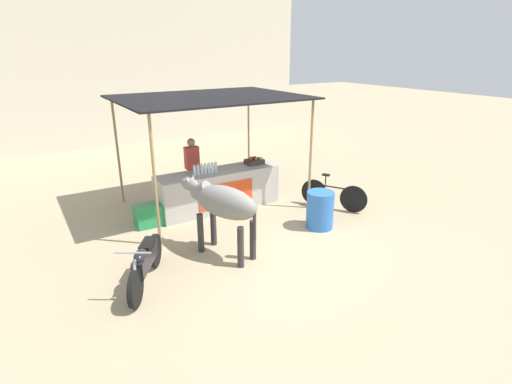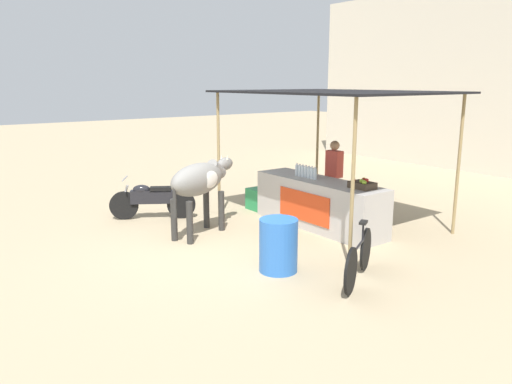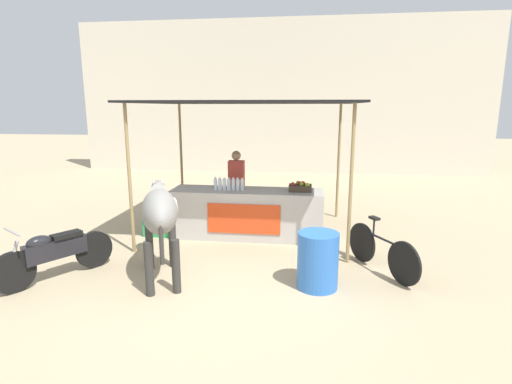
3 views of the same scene
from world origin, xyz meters
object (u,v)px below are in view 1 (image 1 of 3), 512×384
at_px(cow, 223,204).
at_px(vendor_behind_counter, 192,170).
at_px(motorcycle_parked, 145,262).
at_px(water_barrel, 320,210).
at_px(cooler_box, 149,215).
at_px(bicycle_leaning, 333,195).
at_px(fruit_crate, 254,161).
at_px(stall_counter, 219,190).

bearing_deg(cow, vendor_behind_counter, 77.81).
bearing_deg(motorcycle_parked, water_barrel, 3.60).
relative_size(water_barrel, cow, 0.45).
relative_size(vendor_behind_counter, cooler_box, 2.75).
bearing_deg(water_barrel, cooler_box, 146.69).
xyz_separation_m(water_barrel, cow, (-2.34, 0.02, 0.62)).
bearing_deg(bicycle_leaning, motorcycle_parked, -169.27).
xyz_separation_m(vendor_behind_counter, motorcycle_parked, (-2.21, -3.16, -0.42)).
bearing_deg(cooler_box, cow, -68.47).
height_order(vendor_behind_counter, bicycle_leaning, vendor_behind_counter).
bearing_deg(cooler_box, vendor_behind_counter, 30.65).
relative_size(vendor_behind_counter, bicycle_leaning, 1.13).
bearing_deg(water_barrel, fruit_crate, 98.07).
bearing_deg(fruit_crate, water_barrel, -81.93).
height_order(vendor_behind_counter, water_barrel, vendor_behind_counter).
height_order(fruit_crate, water_barrel, fruit_crate).
relative_size(fruit_crate, cooler_box, 0.73).
height_order(vendor_behind_counter, cow, vendor_behind_counter).
bearing_deg(bicycle_leaning, fruit_crate, 130.77).
xyz_separation_m(motorcycle_parked, bicycle_leaning, (4.92, 0.93, -0.08)).
height_order(fruit_crate, bicycle_leaning, fruit_crate).
xyz_separation_m(cooler_box, water_barrel, (3.15, -2.07, 0.17)).
distance_m(fruit_crate, cow, 2.99).
bearing_deg(water_barrel, vendor_behind_counter, 120.40).
relative_size(fruit_crate, motorcycle_parked, 0.28).
bearing_deg(water_barrel, motorcycle_parked, -176.40).
relative_size(cow, bicycle_leaning, 1.24).
bearing_deg(cow, bicycle_leaning, 11.30).
relative_size(stall_counter, cow, 1.65).
height_order(stall_counter, water_barrel, stall_counter).
bearing_deg(stall_counter, bicycle_leaning, -31.91).
xyz_separation_m(vendor_behind_counter, cow, (-0.63, -2.90, 0.18)).
bearing_deg(motorcycle_parked, vendor_behind_counter, 55.07).
height_order(water_barrel, motorcycle_parked, motorcycle_parked).
xyz_separation_m(stall_counter, motorcycle_parked, (-2.55, -2.41, -0.05)).
distance_m(stall_counter, cooler_box, 1.80).
bearing_deg(bicycle_leaning, stall_counter, 148.09).
distance_m(water_barrel, bicycle_leaning, 1.22).
bearing_deg(vendor_behind_counter, bicycle_leaning, -39.41).
bearing_deg(cow, motorcycle_parked, -170.47).
height_order(stall_counter, motorcycle_parked, stall_counter).
bearing_deg(water_barrel, bicycle_leaning, 34.39).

